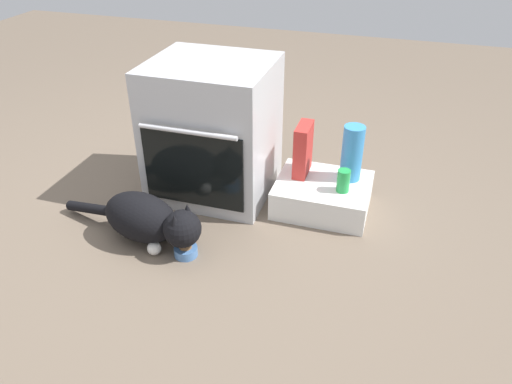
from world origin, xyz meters
TOP-DOWN VIEW (x-y plane):
  - ground at (0.00, 0.00)m, footprint 8.00×8.00m
  - oven at (0.03, 0.46)m, footprint 0.63×0.61m
  - pantry_cabinet at (0.65, 0.45)m, footprint 0.49×0.41m
  - food_bowl at (0.12, -0.14)m, footprint 0.11×0.11m
  - cat at (-0.09, -0.10)m, footprint 0.83×0.31m
  - soda_can at (0.76, 0.39)m, footprint 0.07×0.07m
  - cereal_box at (0.52, 0.51)m, footprint 0.07×0.18m
  - water_bottle at (0.77, 0.53)m, footprint 0.11×0.11m

SIDE VIEW (x-z plane):
  - ground at x=0.00m, z-range 0.00..0.00m
  - food_bowl at x=0.12m, z-range -0.01..0.06m
  - pantry_cabinet at x=0.65m, z-range 0.00..0.16m
  - cat at x=-0.09m, z-range 0.01..0.26m
  - soda_can at x=0.76m, z-range 0.16..0.28m
  - cereal_box at x=0.52m, z-range 0.16..0.44m
  - water_bottle at x=0.77m, z-range 0.16..0.46m
  - oven at x=0.03m, z-range 0.00..0.74m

